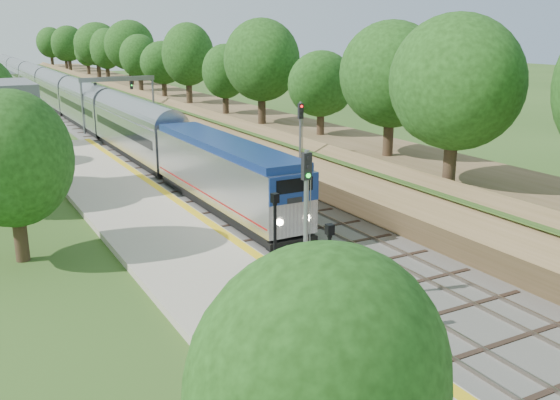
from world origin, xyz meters
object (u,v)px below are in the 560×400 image
lamppost_mid (329,285)px  lamppost_far (275,249)px  signal_gantry (118,89)px  train (57,94)px  signal_platform (306,210)px  signal_farside (300,138)px

lamppost_mid → lamppost_far: 4.19m
signal_gantry → train: 24.97m
signal_gantry → lamppost_mid: (-6.17, -52.52, -2.54)m
signal_gantry → lamppost_far: signal_gantry is taller
lamppost_mid → lamppost_far: lamppost_far is taller
lamppost_mid → signal_platform: size_ratio=0.67×
lamppost_far → signal_farside: (9.88, 14.60, 1.71)m
lamppost_far → signal_platform: (0.78, -1.22, 1.95)m
train → lamppost_mid: 77.32m
signal_gantry → lamppost_far: bearing=-97.3°
signal_gantry → signal_farside: bearing=-83.7°
lamppost_mid → signal_farside: (9.90, 18.79, 1.79)m
lamppost_mid → signal_farside: bearing=62.2°
train → signal_farside: 58.79m
lamppost_far → signal_gantry: bearing=82.7°
signal_farside → signal_platform: bearing=-119.9°
train → signal_platform: 74.34m
lamppost_far → signal_farside: 17.71m
signal_farside → lamppost_far: bearing=-124.1°
lamppost_far → signal_platform: signal_platform is taller
train → lamppost_far: lamppost_far is taller
train → signal_farside: signal_farside is taller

